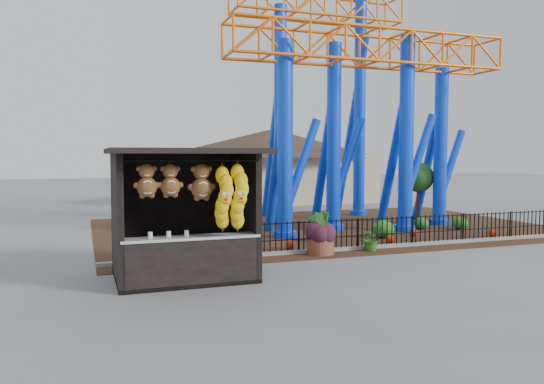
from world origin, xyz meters
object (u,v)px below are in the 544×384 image
object	(u,v)px
prize_booth	(186,216)
potted_plant	(371,239)
roller_coaster	(348,71)
terracotta_planter	(321,246)

from	to	relation	value
prize_booth	potted_plant	bearing A→B (deg)	16.56
roller_coaster	potted_plant	size ratio (longest dim) A/B	14.32
terracotta_planter	potted_plant	distance (m)	1.73
terracotta_planter	potted_plant	size ratio (longest dim) A/B	1.03
terracotta_planter	potted_plant	xyz separation A→B (m)	(1.72, 0.00, 0.11)
prize_booth	potted_plant	size ratio (longest dim) A/B	4.56
roller_coaster	potted_plant	distance (m)	8.45
roller_coaster	terracotta_planter	bearing A→B (deg)	-124.10
roller_coaster	potted_plant	bearing A→B (deg)	-110.06
prize_booth	potted_plant	distance (m)	6.44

